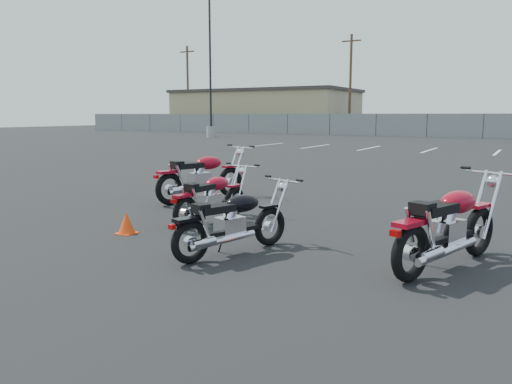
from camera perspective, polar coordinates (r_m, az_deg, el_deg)
The scene contains 13 objects.
ground at distance 6.74m, azimuth -4.01°, elevation -6.02°, with size 120.00×120.00×0.00m, color black.
motorcycle_front_red at distance 10.11m, azimuth -6.26°, elevation 1.78°, with size 1.13×2.20×1.09m.
motorcycle_second_black at distance 6.19m, azimuth -2.69°, elevation -3.45°, with size 0.98×1.81×0.90m.
motorcycle_third_red at distance 8.03m, azimuth -5.12°, elevation -0.67°, with size 0.70×1.82×0.89m.
motorcycle_rear_red at distance 6.01m, azimuth 21.17°, elevation -3.69°, with size 1.18×2.15×1.07m.
training_cone_near at distance 7.24m, azimuth 20.47°, elevation -4.40°, with size 0.23×0.23×0.28m.
training_cone_extra at distance 7.56m, azimuth -14.59°, elevation -3.44°, with size 0.27×0.27×0.32m.
light_pole_west at distance 38.88m, azimuth -5.20°, elevation 10.50°, with size 0.80×0.70×10.85m.
chainlink_fence at distance 40.60m, azimuth 24.54°, elevation 6.89°, with size 80.06×0.06×1.80m.
tan_building_west at distance 53.90m, azimuth 1.11°, elevation 9.31°, with size 18.40×10.40×4.30m.
utility_pole_a at distance 55.79m, azimuth -7.80°, elevation 11.81°, with size 1.80×0.24×9.00m.
utility_pole_b at distance 48.13m, azimuth 10.73°, elevation 12.22°, with size 1.80×0.24×9.00m.
parking_line_stripes at distance 26.21m, azimuth 15.98°, elevation 4.74°, with size 15.12×4.00×0.01m.
Camera 1 is at (3.61, -5.43, 1.73)m, focal length 35.00 mm.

